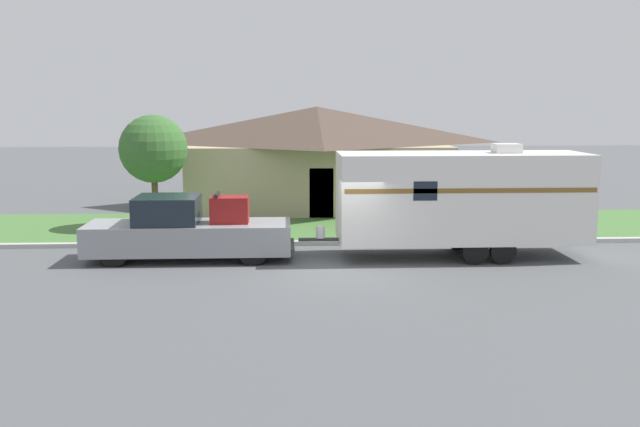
% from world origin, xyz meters
% --- Properties ---
extents(ground_plane, '(120.00, 120.00, 0.00)m').
position_xyz_m(ground_plane, '(0.00, 0.00, 0.00)').
color(ground_plane, '#515456').
extents(curb_strip, '(80.00, 0.30, 0.14)m').
position_xyz_m(curb_strip, '(0.00, 3.75, 0.07)').
color(curb_strip, '#ADADA8').
rests_on(curb_strip, ground_plane).
extents(lawn_strip, '(80.00, 7.00, 0.03)m').
position_xyz_m(lawn_strip, '(0.00, 7.40, 0.01)').
color(lawn_strip, '#477538').
rests_on(lawn_strip, ground_plane).
extents(house_across_street, '(12.30, 8.62, 4.60)m').
position_xyz_m(house_across_street, '(-0.09, 13.32, 2.38)').
color(house_across_street, tan).
rests_on(house_across_street, ground_plane).
extents(pickup_truck, '(6.30, 2.04, 2.06)m').
position_xyz_m(pickup_truck, '(-4.60, 1.66, 0.88)').
color(pickup_truck, black).
rests_on(pickup_truck, ground_plane).
extents(travel_trailer, '(8.85, 2.48, 3.52)m').
position_xyz_m(travel_trailer, '(3.84, 1.66, 1.88)').
color(travel_trailer, black).
rests_on(travel_trailer, ground_plane).
extents(mailbox, '(0.48, 0.20, 1.25)m').
position_xyz_m(mailbox, '(-5.37, 4.74, 0.96)').
color(mailbox, brown).
rests_on(mailbox, ground_plane).
extents(tree_in_yard, '(2.59, 2.59, 4.33)m').
position_xyz_m(tree_in_yard, '(-6.59, 7.47, 3.02)').
color(tree_in_yard, brown).
rests_on(tree_in_yard, ground_plane).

